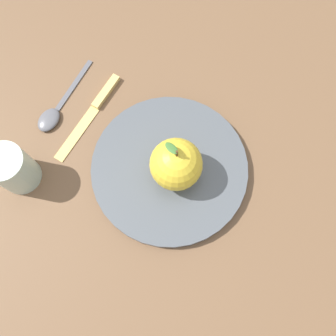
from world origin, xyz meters
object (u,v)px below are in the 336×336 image
object	(u,v)px
dinner_plate	(168,170)
spoon	(54,112)
cup	(12,168)
knife	(94,109)
apple	(177,163)

from	to	relation	value
dinner_plate	spoon	bearing A→B (deg)	13.45
cup	spoon	bearing A→B (deg)	-68.64
cup	spoon	distance (m)	0.13
knife	spoon	size ratio (longest dim) A/B	1.14
dinner_plate	apple	bearing A→B (deg)	-153.86
spoon	cup	bearing A→B (deg)	111.36
knife	spoon	xyz separation A→B (m)	(0.05, 0.05, 0.00)
dinner_plate	spoon	size ratio (longest dim) A/B	1.60
apple	knife	world-z (taller)	apple
cup	knife	distance (m)	0.17
knife	spoon	distance (m)	0.07
dinner_plate	knife	world-z (taller)	dinner_plate
cup	apple	bearing A→B (deg)	-137.39
knife	spoon	world-z (taller)	spoon
dinner_plate	cup	size ratio (longest dim) A/B	3.16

